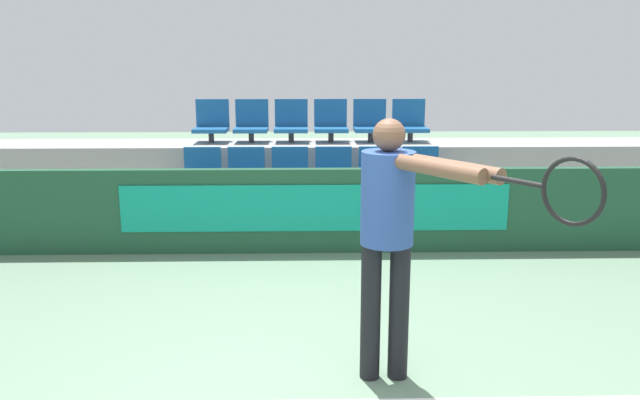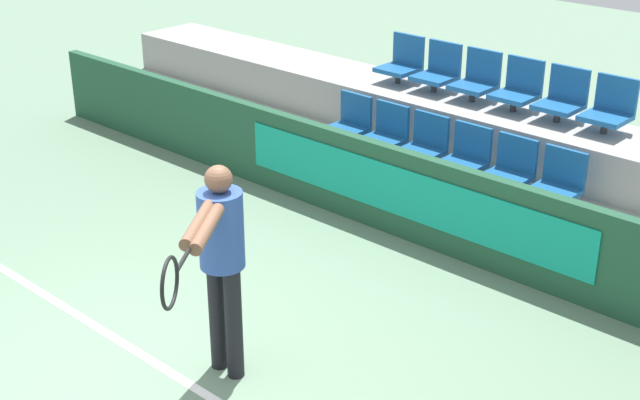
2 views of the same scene
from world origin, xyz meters
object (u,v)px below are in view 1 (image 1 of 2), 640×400
Objects in this scene: stadium_chair_0 at (202,174)px; stadium_chair_7 at (251,123)px; stadium_chair_9 at (331,123)px; tennis_player at (395,223)px; stadium_chair_1 at (246,174)px; stadium_chair_4 at (378,174)px; stadium_chair_8 at (291,123)px; stadium_chair_11 at (410,123)px; stadium_chair_5 at (421,174)px; stadium_chair_3 at (334,174)px; stadium_chair_2 at (290,174)px; stadium_chair_10 at (370,123)px; stadium_chair_6 at (212,124)px.

stadium_chair_7 is (0.51, 0.93, 0.50)m from stadium_chair_0.
stadium_chair_0 is 1.87m from stadium_chair_9.
stadium_chair_1 is at bearing 74.84° from tennis_player.
stadium_chair_4 is 1.00× the size of stadium_chair_8.
stadium_chair_1 is at bearing 0.00° from stadium_chair_0.
tennis_player reaches higher than stadium_chair_11.
stadium_chair_4 and stadium_chair_5 have the same top height.
stadium_chair_3 is 1.48m from stadium_chair_7.
stadium_chair_7 is (-2.06, 0.93, 0.50)m from stadium_chair_5.
stadium_chair_8 reaches higher than stadium_chair_1.
stadium_chair_2 is 1.00× the size of stadium_chair_7.
stadium_chair_10 is 0.51m from stadium_chair_11.
stadium_chair_0 is 1.18m from stadium_chair_7.
stadium_chair_7 is 1.00× the size of stadium_chair_8.
stadium_chair_0 is 2.06m from stadium_chair_4.
tennis_player is at bearing -93.90° from stadium_chair_10.
stadium_chair_11 is at bearing 0.00° from stadium_chair_6.
stadium_chair_0 is 3.92m from tennis_player.
stadium_chair_4 is 1.48m from stadium_chair_8.
stadium_chair_5 is at bearing 42.07° from tennis_player.
stadium_chair_6 reaches higher than stadium_chair_3.
stadium_chair_11 reaches higher than stadium_chair_1.
stadium_chair_8 and stadium_chair_11 have the same top height.
stadium_chair_10 reaches higher than stadium_chair_0.
stadium_chair_6 and stadium_chair_7 have the same top height.
stadium_chair_1 is 1.00× the size of stadium_chair_8.
stadium_chair_5 is 2.31m from stadium_chair_7.
stadium_chair_0 is 1.00× the size of stadium_chair_6.
stadium_chair_10 is at bearing 0.00° from stadium_chair_9.
stadium_chair_10 is (0.51, 0.00, 0.00)m from stadium_chair_9.
stadium_chair_4 is at bearing 50.30° from tennis_player.
stadium_chair_6 is at bearing 160.03° from stadium_chair_5.
stadium_chair_6 is (-1.03, 0.93, 0.50)m from stadium_chair_2.
stadium_chair_0 and stadium_chair_4 have the same top height.
stadium_chair_7 is 1.00× the size of stadium_chair_10.
stadium_chair_1 is 1.18m from stadium_chair_8.
tennis_player reaches higher than stadium_chair_1.
stadium_chair_7 is at bearing 180.00° from stadium_chair_8.
stadium_chair_8 is (-1.03, 0.93, 0.50)m from stadium_chair_4.
stadium_chair_7 is at bearing 61.17° from stadium_chair_0.
stadium_chair_8 reaches higher than stadium_chair_0.
stadium_chair_2 is at bearing -148.81° from stadium_chair_11.
stadium_chair_2 is 1.18m from stadium_chair_7.
tennis_player is at bearing -100.46° from stadium_chair_11.
stadium_chair_3 and stadium_chair_5 have the same top height.
stadium_chair_6 is (-2.57, 0.93, 0.50)m from stadium_chair_5.
stadium_chair_2 is 1.00× the size of stadium_chair_6.
stadium_chair_5 is at bearing 0.00° from stadium_chair_0.
stadium_chair_1 is 1.00× the size of stadium_chair_3.
stadium_chair_11 is at bearing 90.00° from stadium_chair_5.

